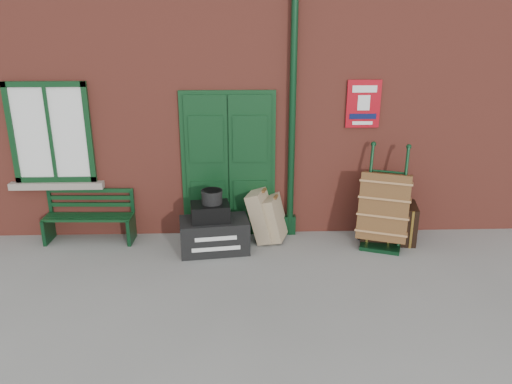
{
  "coord_description": "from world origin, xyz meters",
  "views": [
    {
      "loc": [
        -0.12,
        -5.82,
        3.26
      ],
      "look_at": [
        0.09,
        0.6,
        1.0
      ],
      "focal_mm": 35.0,
      "sensor_mm": 36.0,
      "label": 1
    }
  ],
  "objects_px": {
    "porter_trolley": "(384,208)",
    "dark_trunk": "(388,222)",
    "bench": "(90,215)",
    "houdini_trunk": "(214,235)"
  },
  "relations": [
    {
      "from": "porter_trolley",
      "to": "dark_trunk",
      "type": "xyz_separation_m",
      "value": [
        0.11,
        0.12,
        -0.28
      ]
    },
    {
      "from": "porter_trolley",
      "to": "bench",
      "type": "bearing_deg",
      "value": -163.08
    },
    {
      "from": "houdini_trunk",
      "to": "porter_trolley",
      "type": "distance_m",
      "value": 2.56
    },
    {
      "from": "bench",
      "to": "dark_trunk",
      "type": "xyz_separation_m",
      "value": [
        4.55,
        -0.16,
        -0.12
      ]
    },
    {
      "from": "houdini_trunk",
      "to": "dark_trunk",
      "type": "bearing_deg",
      "value": -0.87
    },
    {
      "from": "houdini_trunk",
      "to": "porter_trolley",
      "type": "xyz_separation_m",
      "value": [
        2.53,
        0.19,
        0.33
      ]
    },
    {
      "from": "bench",
      "to": "dark_trunk",
      "type": "bearing_deg",
      "value": 0.13
    },
    {
      "from": "bench",
      "to": "dark_trunk",
      "type": "height_order",
      "value": "bench"
    },
    {
      "from": "bench",
      "to": "porter_trolley",
      "type": "relative_size",
      "value": 0.91
    },
    {
      "from": "bench",
      "to": "houdini_trunk",
      "type": "xyz_separation_m",
      "value": [
        1.92,
        -0.46,
        -0.17
      ]
    }
  ]
}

